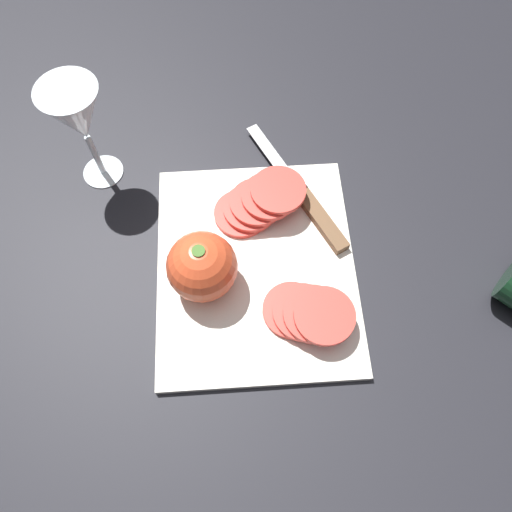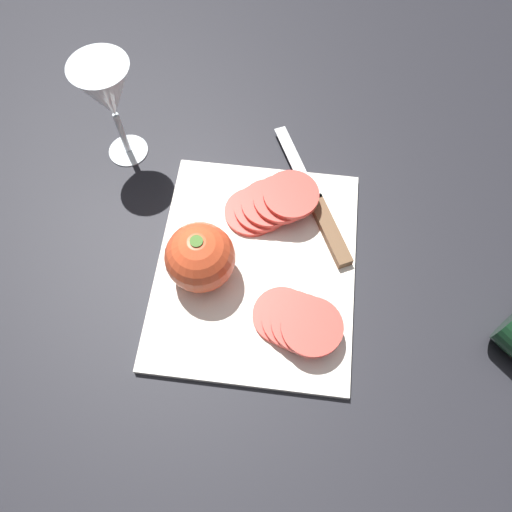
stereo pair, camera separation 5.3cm
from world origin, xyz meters
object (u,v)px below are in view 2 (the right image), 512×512
Objects in this scene: tomato_slice_stack_near at (271,204)px; tomato_slice_stack_far at (297,321)px; wine_glass at (108,94)px; whole_tomato at (200,257)px; knife at (324,219)px.

tomato_slice_stack_near is 0.17m from tomato_slice_stack_far.
wine_glass is at bearing 48.10° from tomato_slice_stack_far.
wine_glass reaches higher than tomato_slice_stack_far.
whole_tomato reaches higher than knife.
wine_glass is 1.31× the size of tomato_slice_stack_near.
wine_glass is at bearing 46.53° from knife.
whole_tomato is (-0.19, -0.15, -0.07)m from wine_glass.
whole_tomato is 0.14m from tomato_slice_stack_near.
wine_glass is 0.39m from tomato_slice_stack_far.
knife is 0.08m from tomato_slice_stack_near.
tomato_slice_stack_near is (0.01, 0.08, 0.01)m from knife.
tomato_slice_stack_near is at bearing 16.96° from tomato_slice_stack_far.
tomato_slice_stack_near is 1.14× the size of tomato_slice_stack_far.
wine_glass reaches higher than whole_tomato.
knife is (-0.10, -0.31, -0.11)m from wine_glass.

